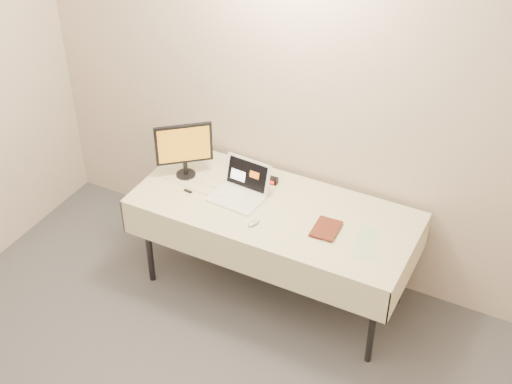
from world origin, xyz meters
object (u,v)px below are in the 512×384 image
at_px(monitor, 184,146).
at_px(book, 315,214).
at_px(table, 274,215).
at_px(laptop, 241,189).

distance_m(monitor, book, 1.03).
height_order(table, book, book).
distance_m(table, laptop, 0.28).
height_order(table, laptop, laptop).
relative_size(laptop, book, 1.65).
bearing_deg(laptop, table, 0.63).
bearing_deg(table, book, -12.22).
xyz_separation_m(table, monitor, (-0.70, 0.05, 0.30)).
distance_m(laptop, book, 0.57).
xyz_separation_m(laptop, book, (0.56, -0.08, 0.05)).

